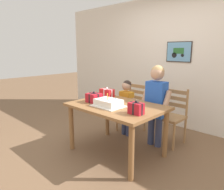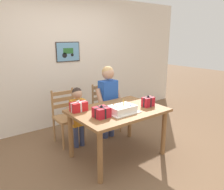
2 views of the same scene
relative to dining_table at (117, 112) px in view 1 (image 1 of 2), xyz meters
The scene contains 11 objects.
ground_plane 0.65m from the dining_table, ahead, with size 20.00×20.00×0.00m, color brown.
back_wall 1.86m from the dining_table, 89.99° to the left, with size 6.40×0.11×2.60m.
dining_table is the anchor object (origin of this frame).
birthday_cake 0.21m from the dining_table, 104.65° to the right, with size 0.44×0.34×0.19m.
gift_box_red_large 0.60m from the dining_table, 149.61° to the left, with size 0.24×0.15×0.17m.
gift_box_beside_cake 0.42m from the dining_table, 162.79° to the right, with size 0.20×0.19×0.17m.
gift_box_corner_small 0.52m from the dining_table, 18.61° to the right, with size 0.19×0.13×0.18m.
chair_left 1.00m from the dining_table, 114.32° to the left, with size 0.43×0.43×0.92m.
chair_right 1.00m from the dining_table, 65.60° to the left, with size 0.43×0.43×0.92m.
child_older 0.69m from the dining_table, 66.16° to the left, with size 0.47×0.27×1.31m.
child_younger 0.70m from the dining_table, 118.34° to the left, with size 0.37×0.21×1.01m.
Camera 1 is at (1.99, -2.18, 1.54)m, focal length 33.62 mm.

